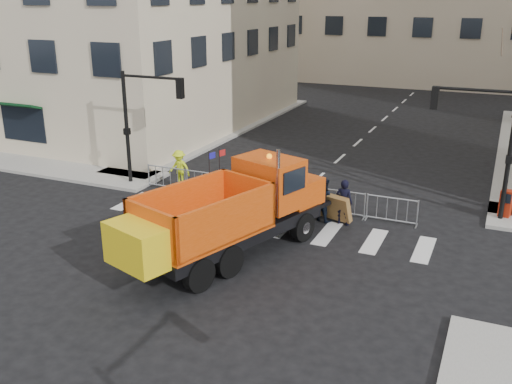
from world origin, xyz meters
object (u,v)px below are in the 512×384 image
at_px(plow_truck, 228,212).
at_px(newspaper_box, 506,203).
at_px(cop_a, 344,202).
at_px(cop_c, 293,198).
at_px(cop_b, 323,199).
at_px(worker, 179,168).

relative_size(plow_truck, newspaper_box, 9.11).
distance_m(cop_a, cop_c, 2.06).
relative_size(cop_c, newspaper_box, 1.58).
xyz_separation_m(cop_a, cop_b, (-0.87, 0.07, -0.04)).
bearing_deg(newspaper_box, cop_b, -143.22).
xyz_separation_m(plow_truck, newspaper_box, (8.68, 7.63, -0.97)).
bearing_deg(plow_truck, newspaper_box, -30.27).
bearing_deg(plow_truck, cop_c, 8.10).
bearing_deg(plow_truck, cop_a, -13.86).
height_order(plow_truck, cop_b, plow_truck).
bearing_deg(cop_b, plow_truck, 87.69).
bearing_deg(worker, cop_b, -6.82).
bearing_deg(cop_b, cop_a, -163.72).
distance_m(plow_truck, cop_b, 5.02).
xyz_separation_m(cop_b, newspaper_box, (6.72, 3.07, -0.20)).
xyz_separation_m(plow_truck, cop_b, (1.96, 4.56, -0.78)).
relative_size(worker, newspaper_box, 1.57).
bearing_deg(worker, cop_a, -6.41).
distance_m(cop_c, worker, 6.32).
relative_size(plow_truck, cop_a, 5.36).
bearing_deg(cop_a, worker, -4.12).
bearing_deg(worker, cop_c, -10.68).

